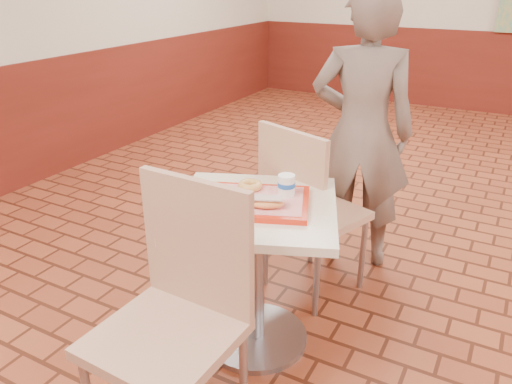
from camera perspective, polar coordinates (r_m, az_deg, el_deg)
The scene contains 8 objects.
main_table at distance 2.29m, azimuth -0.00°, elevation -6.89°, with size 0.70×0.70×0.73m.
chair_main_front at distance 1.86m, azimuth -8.87°, elevation -12.71°, with size 0.49×0.49×1.01m.
chair_main_back at distance 2.64m, azimuth 5.75°, elevation -1.44°, with size 0.58×0.58×0.97m.
customer at distance 2.95m, azimuth 11.97°, elevation 6.60°, with size 0.59×0.39×1.63m, color #726258.
serving_tray at distance 2.17m, azimuth 0.00°, elevation -1.12°, with size 0.46×0.35×0.03m.
ring_donut at distance 2.26m, azimuth -0.68°, elevation 0.78°, with size 0.11×0.11×0.03m, color gold.
long_john_donut at distance 2.07m, azimuth 1.08°, elevation -1.22°, with size 0.17×0.13×0.05m.
paper_cup at distance 2.18m, azimuth 3.50°, elevation 0.78°, with size 0.08×0.08×0.10m.
Camera 1 is at (-0.39, -2.05, 1.66)m, focal length 35.00 mm.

